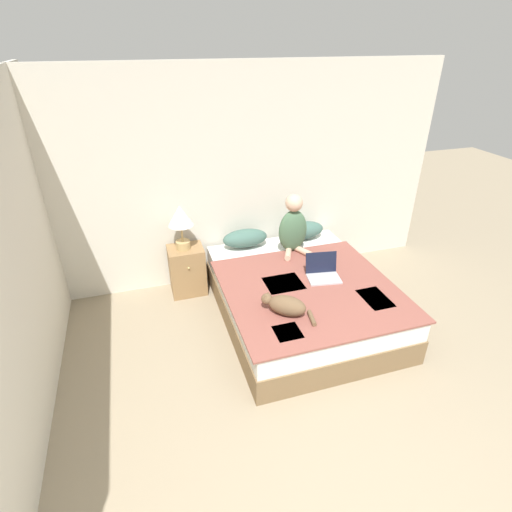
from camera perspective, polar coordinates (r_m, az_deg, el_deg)
The scene contains 10 objects.
wall_back at distance 4.77m, azimuth -2.80°, elevation 10.88°, with size 5.14×0.05×2.55m.
wall_side at distance 3.18m, azimuth -32.55°, elevation -3.88°, with size 0.05×4.45×2.55m.
bed at distance 4.40m, azimuth 6.46°, elevation -5.96°, with size 1.72×2.10×0.50m.
pillow_near at distance 4.83m, azimuth -1.57°, elevation 2.57°, with size 0.55×0.27×0.21m.
pillow_far at distance 5.06m, azimuth 6.67°, elevation 3.69°, with size 0.55×0.27×0.21m.
person_sitting at distance 4.65m, azimuth 5.32°, elevation 4.14°, with size 0.35×0.34×0.71m.
cat_tabby at distance 3.68m, azimuth 4.25°, elevation -7.02°, with size 0.43×0.44×0.19m.
laptop_open at distance 4.28m, azimuth 9.53°, elevation -2.38°, with size 0.38×0.33×0.24m.
nightstand at distance 4.85m, azimuth -9.79°, elevation -2.00°, with size 0.41×0.36×0.59m.
table_lamp at distance 4.54m, azimuth -10.73°, elevation 5.20°, with size 0.29×0.29×0.53m.
Camera 1 is at (-1.13, -0.92, 2.77)m, focal length 28.00 mm.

